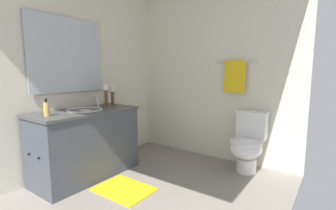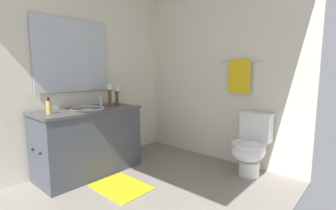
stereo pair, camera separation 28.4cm
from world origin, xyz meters
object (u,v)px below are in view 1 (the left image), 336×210
(candle_holder_tall, at_px, (112,95))
(soap_bottle, at_px, (46,109))
(towel_bar, at_px, (236,62))
(candle_holder_short, at_px, (106,95))
(mirror, at_px, (68,55))
(sink_basin, at_px, (85,113))
(bath_mat, at_px, (124,189))
(towel_near_vanity, at_px, (235,77))
(vanity_cabinet, at_px, (86,143))
(toilet, at_px, (248,143))

(candle_holder_tall, distance_m, soap_bottle, 0.96)
(soap_bottle, relative_size, towel_bar, 0.32)
(candle_holder_tall, distance_m, towel_bar, 1.71)
(candle_holder_short, bearing_deg, mirror, -123.84)
(mirror, bearing_deg, candle_holder_short, 56.16)
(candle_holder_short, bearing_deg, sink_basin, -83.39)
(towel_bar, bearing_deg, bath_mat, -113.70)
(mirror, distance_m, candle_holder_tall, 0.74)
(candle_holder_tall, bearing_deg, towel_near_vanity, 34.99)
(vanity_cabinet, bearing_deg, candle_holder_short, 96.59)
(toilet, bearing_deg, mirror, -145.72)
(mirror, height_order, bath_mat, mirror)
(vanity_cabinet, relative_size, mirror, 1.28)
(vanity_cabinet, distance_m, candle_holder_tall, 0.73)
(soap_bottle, xyz_separation_m, toilet, (1.51, 1.69, -0.51))
(sink_basin, xyz_separation_m, candle_holder_short, (-0.04, 0.36, 0.19))
(candle_holder_tall, height_order, towel_bar, towel_bar)
(toilet, height_order, bath_mat, toilet)
(candle_holder_short, height_order, toilet, candle_holder_short)
(sink_basin, relative_size, bath_mat, 0.67)
(vanity_cabinet, distance_m, toilet, 1.97)
(mirror, distance_m, soap_bottle, 0.79)
(vanity_cabinet, xyz_separation_m, soap_bottle, (0.02, -0.46, 0.48))
(sink_basin, height_order, mirror, mirror)
(candle_holder_tall, distance_m, towel_near_vanity, 1.66)
(sink_basin, distance_m, soap_bottle, 0.47)
(soap_bottle, bearing_deg, candle_holder_tall, 95.78)
(candle_holder_tall, bearing_deg, vanity_cabinet, -80.95)
(vanity_cabinet, xyz_separation_m, candle_holder_short, (-0.04, 0.36, 0.55))
(sink_basin, bearing_deg, toilet, 38.86)
(towel_bar, distance_m, towel_near_vanity, 0.19)
(towel_bar, bearing_deg, towel_near_vanity, -90.00)
(vanity_cabinet, height_order, towel_near_vanity, towel_near_vanity)
(mirror, bearing_deg, vanity_cabinet, -0.01)
(soap_bottle, distance_m, towel_bar, 2.34)
(towel_bar, bearing_deg, candle_holder_tall, -144.50)
(vanity_cabinet, relative_size, toilet, 1.65)
(mirror, relative_size, candle_holder_short, 3.45)
(bath_mat, bearing_deg, vanity_cabinet, -180.00)
(sink_basin, distance_m, candle_holder_short, 0.40)
(sink_basin, xyz_separation_m, bath_mat, (0.62, -0.00, -0.76))
(mirror, bearing_deg, bath_mat, 0.00)
(vanity_cabinet, bearing_deg, sink_basin, 90.00)
(soap_bottle, bearing_deg, mirror, 122.99)
(sink_basin, bearing_deg, candle_holder_tall, 99.07)
(mirror, relative_size, soap_bottle, 5.38)
(candle_holder_short, distance_m, bath_mat, 1.21)
(candle_holder_tall, relative_size, toilet, 0.34)
(vanity_cabinet, distance_m, sink_basin, 0.36)
(toilet, relative_size, towel_bar, 1.34)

